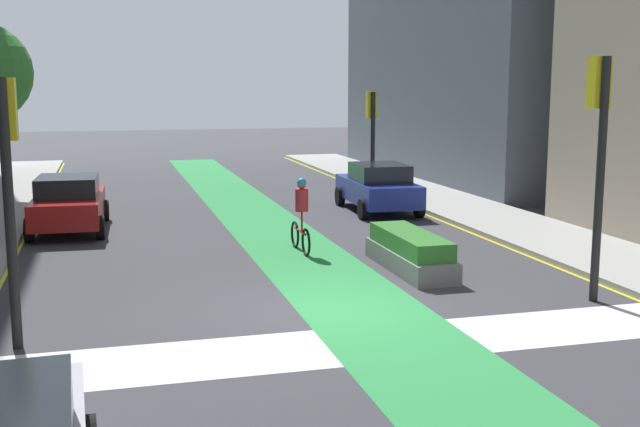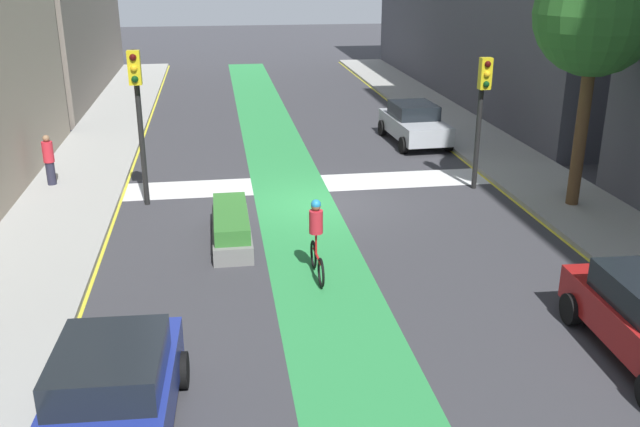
{
  "view_description": "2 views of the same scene",
  "coord_description": "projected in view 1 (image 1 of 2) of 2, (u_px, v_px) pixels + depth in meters",
  "views": [
    {
      "loc": [
        -3.71,
        -13.39,
        4.08
      ],
      "look_at": [
        0.68,
        2.8,
        1.33
      ],
      "focal_mm": 44.09,
      "sensor_mm": 36.0,
      "label": 1
    },
    {
      "loc": [
        2.95,
        19.71,
        7.01
      ],
      "look_at": [
        0.59,
        4.2,
        1.24
      ],
      "focal_mm": 39.09,
      "sensor_mm": 36.0,
      "label": 2
    }
  ],
  "objects": [
    {
      "name": "traffic_signal_far_right",
      "position": [
        372.0,
        124.0,
        28.15
      ],
      "size": [
        0.35,
        0.52,
        3.84
      ],
      "color": "black",
      "rests_on": "ground_plane"
    },
    {
      "name": "car_blue_right_far",
      "position": [
        378.0,
        187.0,
        25.46
      ],
      "size": [
        2.18,
        4.28,
        1.57
      ],
      "color": "navy",
      "rests_on": "ground_plane"
    },
    {
      "name": "median_planter",
      "position": [
        410.0,
        252.0,
        17.46
      ],
      "size": [
        0.98,
        3.34,
        0.85
      ],
      "color": "slate",
      "rests_on": "ground_plane"
    },
    {
      "name": "traffic_signal_near_right",
      "position": [
        599.0,
        132.0,
        14.59
      ],
      "size": [
        0.35,
        0.52,
        4.6
      ],
      "color": "black",
      "rests_on": "ground_plane"
    },
    {
      "name": "car_red_left_far",
      "position": [
        69.0,
        203.0,
        22.04
      ],
      "size": [
        2.17,
        4.27,
        1.57
      ],
      "color": "#A51919",
      "rests_on": "ground_plane"
    },
    {
      "name": "ground_plane",
      "position": [
        324.0,
        310.0,
        14.37
      ],
      "size": [
        120.0,
        120.0,
        0.0
      ],
      "primitive_type": "plane",
      "color": "#38383D"
    },
    {
      "name": "bike_lane_paint",
      "position": [
        361.0,
        307.0,
        14.55
      ],
      "size": [
        2.4,
        60.0,
        0.01
      ],
      "primitive_type": "cube",
      "color": "#2D8C47",
      "rests_on": "ground_plane"
    },
    {
      "name": "curb_stripe_right",
      "position": [
        609.0,
        288.0,
        15.92
      ],
      "size": [
        0.16,
        60.0,
        0.01
      ],
      "primitive_type": "cube",
      "color": "yellow",
      "rests_on": "ground_plane"
    },
    {
      "name": "traffic_signal_near_left",
      "position": [
        7.0,
        160.0,
        11.95
      ],
      "size": [
        0.35,
        0.52,
        4.19
      ],
      "color": "black",
      "rests_on": "ground_plane"
    },
    {
      "name": "crosswalk_band",
      "position": [
        358.0,
        345.0,
        12.46
      ],
      "size": [
        12.0,
        1.8,
        0.01
      ],
      "primitive_type": "cube",
      "color": "silver",
      "rests_on": "ground_plane"
    },
    {
      "name": "cyclist_in_lane",
      "position": [
        301.0,
        214.0,
        19.18
      ],
      "size": [
        0.32,
        1.73,
        1.86
      ],
      "color": "black",
      "rests_on": "ground_plane"
    }
  ]
}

